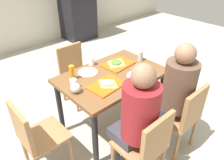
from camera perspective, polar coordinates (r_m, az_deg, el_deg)
name	(u,v)px	position (r m, az deg, el deg)	size (l,w,h in m)	color
ground_plane	(112,125)	(2.89, 0.00, -11.70)	(10.00, 10.00, 0.02)	#B2AD9E
main_table	(112,82)	(2.48, 0.00, -0.55)	(1.17, 0.78, 0.76)	brown
chair_near_left	(147,145)	(2.02, 9.09, -16.39)	(0.40, 0.40, 0.83)	#9E7247
chair_near_right	(183,115)	(2.40, 18.13, -8.69)	(0.40, 0.40, 0.83)	#9E7247
chair_far_side	(75,70)	(3.10, -9.71, 2.50)	(0.40, 0.40, 0.83)	#9E7247
chair_left_end	(35,135)	(2.20, -19.54, -13.47)	(0.40, 0.40, 0.83)	#9E7247
person_in_red	(137,116)	(1.91, 6.46, -9.25)	(0.32, 0.42, 1.24)	#383842
person_in_brown_jacket	(175,90)	(2.30, 16.22, -2.46)	(0.32, 0.42, 1.24)	#383842
tray_red_near	(106,85)	(2.22, -1.52, -1.42)	(0.36, 0.26, 0.02)	#D85914
tray_red_far	(118,64)	(2.62, 1.58, 4.14)	(0.36, 0.26, 0.02)	#D85914
paper_plate_center	(88,72)	(2.47, -6.36, 2.04)	(0.22, 0.22, 0.01)	white
paper_plate_near_edge	(137,76)	(2.41, 6.53, 1.12)	(0.22, 0.22, 0.01)	white
pizza_slice_a	(108,83)	(2.22, -1.10, -0.81)	(0.17, 0.21, 0.02)	#DBAD60
pizza_slice_b	(116,63)	(2.62, 1.13, 4.60)	(0.26, 0.24, 0.02)	#DBAD60
plastic_cup_a	(92,61)	(2.61, -5.40, 4.94)	(0.07, 0.07, 0.10)	white
plastic_cup_b	(136,81)	(2.22, 6.32, -0.30)	(0.07, 0.07, 0.10)	white
plastic_cup_c	(74,84)	(2.20, -10.05, -0.98)	(0.07, 0.07, 0.10)	white
soda_can	(140,56)	(2.73, 7.48, 6.33)	(0.07, 0.07, 0.12)	#B7BCC6
condiment_bottle	(72,72)	(2.34, -10.46, 1.95)	(0.06, 0.06, 0.16)	orange
foil_bundle	(76,88)	(2.13, -9.54, -2.10)	(0.10, 0.10, 0.10)	silver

